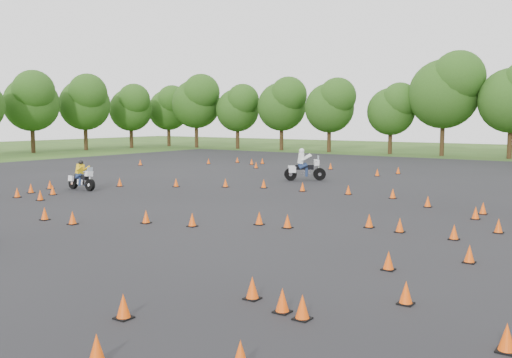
# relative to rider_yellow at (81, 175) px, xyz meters

# --- Properties ---
(ground) EXTENTS (140.00, 140.00, 0.00)m
(ground) POSITION_rel_rider_yellow_xyz_m (10.71, -3.64, -0.78)
(ground) COLOR #2D5119
(ground) RESTS_ON ground
(asphalt_pad) EXTENTS (62.00, 62.00, 0.00)m
(asphalt_pad) POSITION_rel_rider_yellow_xyz_m (10.71, 2.36, -0.77)
(asphalt_pad) COLOR black
(asphalt_pad) RESTS_ON ground
(treeline) EXTENTS (86.79, 32.31, 10.43)m
(treeline) POSITION_rel_rider_yellow_xyz_m (13.07, 31.23, 3.78)
(treeline) COLOR #254A15
(treeline) RESTS_ON ground
(traffic_cones) EXTENTS (36.47, 32.79, 0.45)m
(traffic_cones) POSITION_rel_rider_yellow_xyz_m (11.06, 1.81, -0.55)
(traffic_cones) COLOR #FF530A
(traffic_cones) RESTS_ON asphalt_pad
(rider_yellow) EXTENTS (2.02, 0.69, 1.54)m
(rider_yellow) POSITION_rel_rider_yellow_xyz_m (0.00, 0.00, 0.00)
(rider_yellow) COLOR yellow
(rider_yellow) RESTS_ON ground
(rider_white) EXTENTS (2.43, 2.09, 1.90)m
(rider_white) POSITION_rel_rider_yellow_xyz_m (7.21, 10.51, 0.18)
(rider_white) COLOR white
(rider_white) RESTS_ON ground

